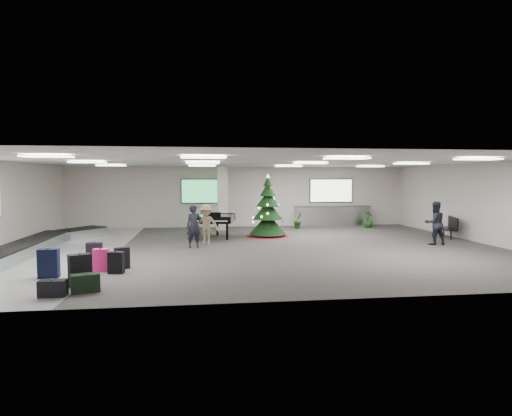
{
  "coord_description": "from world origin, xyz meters",
  "views": [
    {
      "loc": [
        -2.1,
        -15.65,
        2.58
      ],
      "look_at": [
        0.08,
        1.0,
        1.41
      ],
      "focal_mm": 30.0,
      "sensor_mm": 36.0,
      "label": 1
    }
  ],
  "objects": [
    {
      "name": "ground",
      "position": [
        0.0,
        0.0,
        0.0
      ],
      "size": [
        18.0,
        18.0,
        0.0
      ],
      "primitive_type": "plane",
      "color": "#3A3735",
      "rests_on": "ground"
    },
    {
      "name": "potted_plant_right",
      "position": [
        6.63,
        5.67,
        0.43
      ],
      "size": [
        0.59,
        0.59,
        0.86
      ],
      "primitive_type": "imported",
      "rotation": [
        0.0,
        0.0,
        1.81
      ],
      "color": "#123A13",
      "rests_on": "ground"
    },
    {
      "name": "suitcase_8",
      "position": [
        -5.29,
        -2.33,
        0.32
      ],
      "size": [
        0.46,
        0.31,
        0.66
      ],
      "rotation": [
        0.0,
        0.0,
        -0.16
      ],
      "color": "black",
      "rests_on": "ground"
    },
    {
      "name": "potted_plant_left",
      "position": [
        2.87,
        5.73,
        0.42
      ],
      "size": [
        0.58,
        0.59,
        0.84
      ],
      "primitive_type": "imported",
      "rotation": [
        0.0,
        0.0,
        0.91
      ],
      "color": "#123A13",
      "rests_on": "ground"
    },
    {
      "name": "traveler_bench",
      "position": [
        6.91,
        -0.23,
        0.84
      ],
      "size": [
        0.82,
        0.64,
        1.68
      ],
      "primitive_type": "imported",
      "rotation": [
        0.0,
        0.0,
        3.14
      ],
      "color": "black",
      "rests_on": "ground"
    },
    {
      "name": "traveler_b",
      "position": [
        -1.88,
        0.98,
        0.78
      ],
      "size": [
        1.11,
        0.78,
        1.57
      ],
      "primitive_type": "imported",
      "rotation": [
        0.0,
        0.0,
        -0.2
      ],
      "color": "#8C7757",
      "rests_on": "ground"
    },
    {
      "name": "bench",
      "position": [
        8.6,
        1.48,
        0.52
      ],
      "size": [
        0.91,
        1.53,
        0.92
      ],
      "rotation": [
        0.0,
        0.0,
        -0.31
      ],
      "color": "black",
      "rests_on": "ground"
    },
    {
      "name": "pink_suitcase",
      "position": [
        -4.85,
        -3.47,
        0.32
      ],
      "size": [
        0.41,
        0.25,
        0.65
      ],
      "rotation": [
        0.0,
        0.0,
        -0.05
      ],
      "color": "#FF2179",
      "rests_on": "ground"
    },
    {
      "name": "suitcase_0",
      "position": [
        -4.95,
        -5.17,
        0.39
      ],
      "size": [
        0.57,
        0.48,
        0.8
      ],
      "rotation": [
        0.0,
        0.0,
        0.49
      ],
      "color": "black",
      "rests_on": "ground"
    },
    {
      "name": "navy_suitcase",
      "position": [
        -6.01,
        -4.13,
        0.38
      ],
      "size": [
        0.51,
        0.32,
        0.78
      ],
      "rotation": [
        0.0,
        0.0,
        0.06
      ],
      "color": "black",
      "rests_on": "ground"
    },
    {
      "name": "suitcase_7",
      "position": [
        -4.38,
        -3.8,
        0.3
      ],
      "size": [
        0.44,
        0.29,
        0.61
      ],
      "rotation": [
        0.0,
        0.0,
        -0.19
      ],
      "color": "black",
      "rests_on": "ground"
    },
    {
      "name": "christmas_tree",
      "position": [
        0.86,
        2.96,
        0.95
      ],
      "size": [
        1.95,
        1.95,
        2.78
      ],
      "color": "maroon",
      "rests_on": "ground"
    },
    {
      "name": "traveler_a",
      "position": [
        -2.33,
        0.25,
        0.8
      ],
      "size": [
        0.66,
        0.52,
        1.6
      ],
      "primitive_type": "imported",
      "rotation": [
        0.0,
        0.0,
        0.27
      ],
      "color": "black",
      "rests_on": "ground"
    },
    {
      "name": "black_duffel",
      "position": [
        -5.31,
        -5.99,
        0.18
      ],
      "size": [
        0.57,
        0.33,
        0.39
      ],
      "rotation": [
        0.0,
        0.0,
        -0.03
      ],
      "color": "black",
      "rests_on": "ground"
    },
    {
      "name": "green_duffel",
      "position": [
        -4.71,
        -5.68,
        0.21
      ],
      "size": [
        0.68,
        0.48,
        0.43
      ],
      "rotation": [
        0.0,
        0.0,
        0.3
      ],
      "color": "black",
      "rests_on": "ground"
    },
    {
      "name": "suitcase_1",
      "position": [
        -5.07,
        -4.39,
        0.28
      ],
      "size": [
        0.41,
        0.34,
        0.58
      ],
      "rotation": [
        0.0,
        0.0,
        -0.49
      ],
      "color": "black",
      "rests_on": "ground"
    },
    {
      "name": "service_counter",
      "position": [
        5.0,
        6.65,
        0.55
      ],
      "size": [
        4.05,
        0.65,
        1.08
      ],
      "color": "silver",
      "rests_on": "ground"
    },
    {
      "name": "baggage_carousel",
      "position": [
        -7.84,
        -0.08,
        0.21
      ],
      "size": [
        2.28,
        9.71,
        0.43
      ],
      "color": "silver",
      "rests_on": "ground"
    },
    {
      "name": "suitcase_3",
      "position": [
        -4.34,
        -3.19,
        0.31
      ],
      "size": [
        0.46,
        0.37,
        0.63
      ],
      "rotation": [
        0.0,
        0.0,
        0.4
      ],
      "color": "black",
      "rests_on": "ground"
    },
    {
      "name": "room_envelope",
      "position": [
        -0.38,
        0.67,
        2.33
      ],
      "size": [
        18.02,
        14.02,
        3.21
      ],
      "color": "#BCB4AB",
      "rests_on": "ground"
    },
    {
      "name": "grand_piano",
      "position": [
        -1.49,
        2.84,
        0.83
      ],
      "size": [
        1.9,
        2.28,
        1.16
      ],
      "rotation": [
        0.0,
        0.0,
        -0.18
      ],
      "color": "black",
      "rests_on": "ground"
    }
  ]
}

